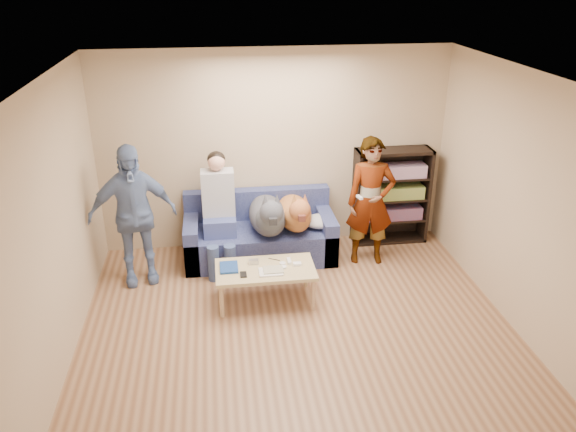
{
  "coord_description": "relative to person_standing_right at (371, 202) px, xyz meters",
  "views": [
    {
      "loc": [
        -0.77,
        -4.41,
        3.5
      ],
      "look_at": [
        0.0,
        1.2,
        0.95
      ],
      "focal_mm": 35.0,
      "sensor_mm": 36.0,
      "label": 1
    }
  ],
  "objects": [
    {
      "name": "ground",
      "position": [
        -1.11,
        -1.79,
        -0.81
      ],
      "size": [
        5.0,
        5.0,
        0.0
      ],
      "primitive_type": "plane",
      "color": "brown",
      "rests_on": "ground"
    },
    {
      "name": "ceiling",
      "position": [
        -1.11,
        -1.79,
        1.79
      ],
      "size": [
        5.0,
        5.0,
        0.0
      ],
      "primitive_type": "plane",
      "rotation": [
        3.14,
        0.0,
        0.0
      ],
      "color": "white",
      "rests_on": "ground"
    },
    {
      "name": "wall_back",
      "position": [
        -1.11,
        0.71,
        0.49
      ],
      "size": [
        4.5,
        0.0,
        4.5
      ],
      "primitive_type": "plane",
      "rotation": [
        1.57,
        0.0,
        0.0
      ],
      "color": "tan",
      "rests_on": "ground"
    },
    {
      "name": "wall_left",
      "position": [
        -3.36,
        -1.79,
        0.49
      ],
      "size": [
        0.0,
        5.0,
        5.0
      ],
      "primitive_type": "plane",
      "rotation": [
        1.57,
        0.0,
        1.57
      ],
      "color": "tan",
      "rests_on": "ground"
    },
    {
      "name": "wall_right",
      "position": [
        1.14,
        -1.79,
        0.49
      ],
      "size": [
        0.0,
        5.0,
        5.0
      ],
      "primitive_type": "plane",
      "rotation": [
        1.57,
        0.0,
        -1.57
      ],
      "color": "tan",
      "rests_on": "ground"
    },
    {
      "name": "blanket",
      "position": [
        -0.59,
        0.18,
        -0.31
      ],
      "size": [
        0.43,
        0.36,
        0.15
      ],
      "primitive_type": "ellipsoid",
      "color": "#B2B1B6",
      "rests_on": "sofa"
    },
    {
      "name": "person_standing_right",
      "position": [
        0.0,
        0.0,
        0.0
      ],
      "size": [
        0.63,
        0.46,
        1.63
      ],
      "primitive_type": "imported",
      "rotation": [
        0.0,
        0.0,
        -0.11
      ],
      "color": "gray",
      "rests_on": "ground"
    },
    {
      "name": "person_standing_left",
      "position": [
        -2.85,
        -0.1,
        0.04
      ],
      "size": [
        1.06,
        0.61,
        1.7
      ],
      "primitive_type": "imported",
      "rotation": [
        0.0,
        0.0,
        0.2
      ],
      "color": "#6F8DB1",
      "rests_on": "ground"
    },
    {
      "name": "held_controller",
      "position": [
        -0.2,
        -0.2,
        0.15
      ],
      "size": [
        0.06,
        0.12,
        0.03
      ],
      "primitive_type": "cube",
      "rotation": [
        0.0,
        0.0,
        0.24
      ],
      "color": "white",
      "rests_on": "person_standing_right"
    },
    {
      "name": "notebook_blue",
      "position": [
        -1.79,
        -0.73,
        -0.38
      ],
      "size": [
        0.2,
        0.26,
        0.03
      ],
      "primitive_type": "cube",
      "color": "navy",
      "rests_on": "coffee_table"
    },
    {
      "name": "papers",
      "position": [
        -1.34,
        -0.88,
        -0.39
      ],
      "size": [
        0.26,
        0.2,
        0.02
      ],
      "primitive_type": "cube",
      "color": "silver",
      "rests_on": "coffee_table"
    },
    {
      "name": "magazine",
      "position": [
        -1.31,
        -0.86,
        -0.37
      ],
      "size": [
        0.22,
        0.17,
        0.01
      ],
      "primitive_type": "cube",
      "color": "#A9A587",
      "rests_on": "coffee_table"
    },
    {
      "name": "camera_silver",
      "position": [
        -1.51,
        -0.66,
        -0.37
      ],
      "size": [
        0.11,
        0.06,
        0.05
      ],
      "primitive_type": "cube",
      "color": "#AFAFB3",
      "rests_on": "coffee_table"
    },
    {
      "name": "controller_a",
      "position": [
        -1.11,
        -0.68,
        -0.38
      ],
      "size": [
        0.04,
        0.13,
        0.03
      ],
      "primitive_type": "cube",
      "color": "white",
      "rests_on": "coffee_table"
    },
    {
      "name": "controller_b",
      "position": [
        -1.03,
        -0.76,
        -0.38
      ],
      "size": [
        0.09,
        0.06,
        0.03
      ],
      "primitive_type": "cube",
      "color": "white",
      "rests_on": "coffee_table"
    },
    {
      "name": "headphone_cup_a",
      "position": [
        -1.19,
        -0.8,
        -0.38
      ],
      "size": [
        0.07,
        0.07,
        0.02
      ],
      "primitive_type": "cylinder",
      "color": "white",
      "rests_on": "coffee_table"
    },
    {
      "name": "headphone_cup_b",
      "position": [
        -1.19,
        -0.72,
        -0.38
      ],
      "size": [
        0.07,
        0.07,
        0.02
      ],
      "primitive_type": "cylinder",
      "color": "white",
      "rests_on": "coffee_table"
    },
    {
      "name": "pen_orange",
      "position": [
        -1.41,
        -0.94,
        -0.39
      ],
      "size": [
        0.13,
        0.06,
        0.01
      ],
      "primitive_type": "cylinder",
      "rotation": [
        0.0,
        1.57,
        0.35
      ],
      "color": "orange",
      "rests_on": "coffee_table"
    },
    {
      "name": "pen_black",
      "position": [
        -1.27,
        -0.6,
        -0.39
      ],
      "size": [
        0.13,
        0.08,
        0.01
      ],
      "primitive_type": "cylinder",
      "rotation": [
        0.0,
        1.57,
        -0.52
      ],
      "color": "black",
      "rests_on": "coffee_table"
    },
    {
      "name": "wallet",
      "position": [
        -1.64,
        -0.9,
        -0.39
      ],
      "size": [
        0.07,
        0.12,
        0.02
      ],
      "primitive_type": "cube",
      "color": "black",
      "rests_on": "coffee_table"
    },
    {
      "name": "sofa",
      "position": [
        -1.36,
        0.31,
        -0.53
      ],
      "size": [
        1.9,
        0.85,
        0.82
      ],
      "color": "#515B93",
      "rests_on": "ground"
    },
    {
      "name": "person_seated",
      "position": [
        -1.86,
        0.18,
        -0.04
      ],
      "size": [
        0.4,
        0.73,
        1.47
      ],
      "color": "#455298",
      "rests_on": "sofa"
    },
    {
      "name": "dog_gray",
      "position": [
        -1.26,
        0.1,
        -0.15
      ],
      "size": [
        0.46,
        1.27,
        0.67
      ],
      "color": "#4B4C55",
      "rests_on": "sofa"
    },
    {
      "name": "dog_tan",
      "position": [
        -0.92,
        0.17,
        -0.17
      ],
      "size": [
        0.42,
        1.17,
        0.62
      ],
      "color": "#B17236",
      "rests_on": "sofa"
    },
    {
      "name": "coffee_table",
      "position": [
        -1.39,
        -0.78,
        -0.44
      ],
      "size": [
        1.1,
        0.6,
        0.42
      ],
      "color": "#D9C685",
      "rests_on": "ground"
    },
    {
      "name": "bookshelf",
      "position": [
        0.44,
        0.54,
        -0.14
      ],
      "size": [
        1.0,
        0.34,
        1.3
      ],
      "color": "black",
      "rests_on": "ground"
    }
  ]
}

